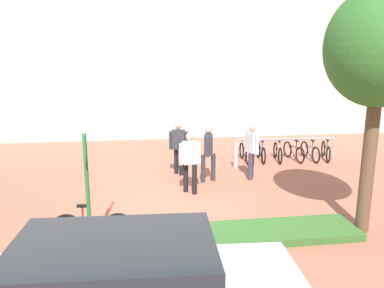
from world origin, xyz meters
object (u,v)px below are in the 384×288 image
bollard_steel (236,156)px  person_suited_dark (178,145)px  tree_sidewalk (380,49)px  bike_rack_cluster (286,151)px  bike_at_sign (93,228)px  parking_sign_post (87,174)px  person_shirt_white (252,148)px  person_suited_navy (208,150)px  person_shirt_blue (190,159)px

bollard_steel → person_suited_dark: bearing=-168.3°
tree_sidewalk → person_suited_dark: (-3.52, 4.67, -2.86)m
person_suited_dark → bike_rack_cluster: bearing=16.2°
bike_at_sign → bike_rack_cluster: bike_at_sign is taller
bike_rack_cluster → bollard_steel: 2.23m
tree_sidewalk → parking_sign_post: 6.21m
bollard_steel → bike_at_sign: bearing=-130.6°
person_shirt_white → bike_at_sign: bearing=-139.5°
bollard_steel → person_suited_dark: 2.12m
tree_sidewalk → person_shirt_white: tree_sidewalk is taller
tree_sidewalk → person_suited_dark: size_ratio=2.96×
bike_rack_cluster → bollard_steel: bollard_steel is taller
person_suited_navy → person_suited_dark: bearing=133.8°
bollard_steel → person_suited_navy: person_suited_navy is taller
tree_sidewalk → bike_at_sign: 6.71m
bike_rack_cluster → person_suited_navy: bearing=-148.1°
bike_at_sign → bike_rack_cluster: bearing=42.1°
bike_rack_cluster → person_shirt_white: 2.80m
parking_sign_post → person_suited_dark: bearing=64.2°
bike_rack_cluster → person_shirt_blue: (-3.97, -2.97, 0.64)m
tree_sidewalk → person_suited_dark: 6.51m
tree_sidewalk → bike_at_sign: tree_sidewalk is taller
bike_rack_cluster → person_suited_dark: (-4.10, -1.19, 0.64)m
person_shirt_blue → parking_sign_post: bearing=-129.7°
person_suited_navy → person_shirt_blue: bearing=-126.2°
person_shirt_white → bike_rack_cluster: bearing=45.6°
bollard_steel → parking_sign_post: bearing=-130.1°
tree_sidewalk → person_suited_navy: size_ratio=2.96×
person_suited_dark → parking_sign_post: bearing=-115.8°
bike_at_sign → person_shirt_white: person_shirt_white is taller
person_suited_dark → person_shirt_blue: bearing=-85.7°
parking_sign_post → bike_rack_cluster: (6.34, 5.83, -1.17)m
person_shirt_blue → person_suited_navy: bearing=53.8°
tree_sidewalk → person_shirt_white: 5.02m
bike_rack_cluster → person_shirt_white: size_ratio=2.18×
person_suited_dark → bike_at_sign: bearing=-116.0°
bollard_steel → person_suited_navy: size_ratio=0.52×
bike_at_sign → bike_rack_cluster: (6.30, 5.70, -0.00)m
bike_at_sign → parking_sign_post: bearing=-106.2°
tree_sidewalk → bike_at_sign: bearing=178.4°
bike_at_sign → person_shirt_white: bearing=40.5°
bike_at_sign → bollard_steel: size_ratio=1.87×
tree_sidewalk → person_suited_navy: tree_sidewalk is taller
bike_rack_cluster → person_suited_dark: person_suited_dark is taller
bike_at_sign → person_suited_navy: 4.78m
tree_sidewalk → bollard_steel: bearing=106.5°
tree_sidewalk → bollard_steel: 6.30m
parking_sign_post → person_shirt_white: parking_sign_post is taller
bike_rack_cluster → person_shirt_white: person_shirt_white is taller
tree_sidewalk → person_suited_dark: tree_sidewalk is taller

